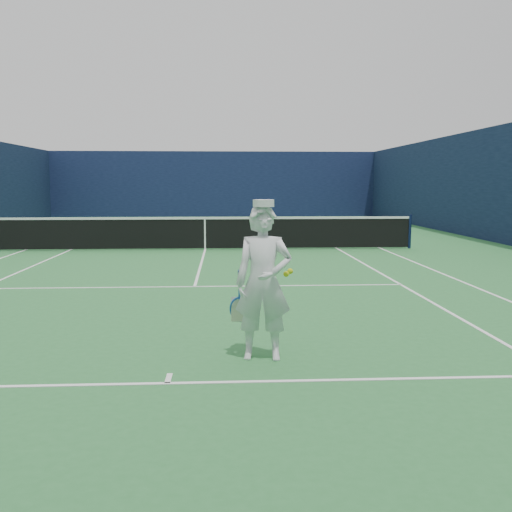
{
  "coord_description": "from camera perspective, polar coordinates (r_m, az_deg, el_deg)",
  "views": [
    {
      "loc": [
        0.59,
        -17.48,
        2.01
      ],
      "look_at": [
        1.03,
        -9.59,
        1.01
      ],
      "focal_mm": 40.0,
      "sensor_mm": 36.0,
      "label": 1
    }
  ],
  "objects": [
    {
      "name": "windscreen_fence",
      "position": [
        17.49,
        -5.18,
        7.16
      ],
      "size": [
        20.12,
        36.12,
        4.0
      ],
      "color": "#0F1839",
      "rests_on": "ground"
    },
    {
      "name": "ground",
      "position": [
        17.6,
        -5.11,
        0.64
      ],
      "size": [
        80.0,
        80.0,
        0.0
      ],
      "primitive_type": "plane",
      "color": "#2A6F35",
      "rests_on": "ground"
    },
    {
      "name": "tennis_player",
      "position": [
        6.5,
        0.73,
        -2.64
      ],
      "size": [
        0.76,
        0.54,
        1.83
      ],
      "rotation": [
        0.0,
        0.0,
        -0.1
      ],
      "color": "white",
      "rests_on": "ground"
    },
    {
      "name": "tennis_net",
      "position": [
        17.55,
        -5.13,
        2.44
      ],
      "size": [
        12.88,
        0.09,
        1.07
      ],
      "color": "#141E4C",
      "rests_on": "ground"
    },
    {
      "name": "court_markings",
      "position": [
        17.6,
        -5.11,
        0.65
      ],
      "size": [
        11.03,
        23.83,
        0.01
      ],
      "color": "white",
      "rests_on": "ground"
    }
  ]
}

